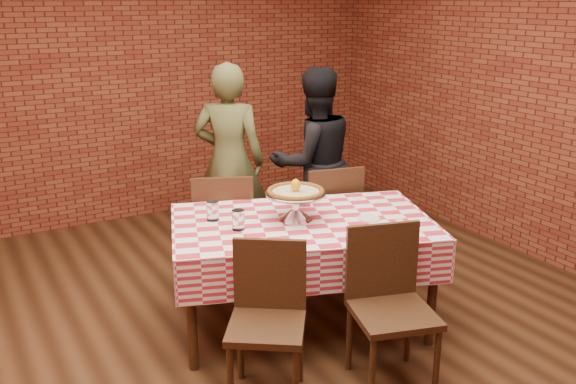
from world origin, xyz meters
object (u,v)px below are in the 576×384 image
Objects in this scene: chair_near_right at (393,312)px; chair_far_right at (326,218)px; water_glass_left at (238,220)px; diner_olive at (229,161)px; water_glass_right at (213,211)px; chair_far_left at (223,228)px; diner_black at (314,162)px; pizza_stand at (296,206)px; condiment_caddy at (302,195)px; pizza at (296,192)px; chair_near_left at (266,328)px; table at (302,273)px.

chair_near_right is 1.57m from chair_far_right.
water_glass_left is at bearing 136.02° from chair_near_right.
water_glass_right is at bearing 97.67° from diner_olive.
chair_near_right is at bearing 126.76° from diner_olive.
chair_far_left is 1.04m from diner_black.
chair_near_right is at bearing -82.83° from pizza_stand.
diner_black is at bearing -97.37° from chair_far_right.
condiment_caddy is 0.68m from chair_far_right.
diner_black reaches higher than chair_near_right.
condiment_caddy is 0.16× the size of chair_far_left.
diner_black is (0.79, 1.03, -0.14)m from pizza.
chair_far_right reaches higher than chair_near_right.
chair_near_left is 1.74m from chair_far_right.
chair_near_left is 0.96× the size of chair_far_left.
table is at bearing -58.42° from pizza.
chair_far_right is at bearing 42.82° from pizza_stand.
chair_far_right is at bearing 46.15° from table.
chair_near_right is 0.99× the size of chair_far_right.
diner_black is at bearing 52.48° from pizza_stand.
diner_black is at bearing 77.07° from condiment_caddy.
chair_far_right is at bearing 80.74° from chair_near_left.
water_glass_left is 0.14× the size of chair_far_right.
pizza is 1.36m from diner_olive.
water_glass_left is 0.14× the size of chair_near_right.
chair_far_right is (1.11, 0.33, -0.36)m from water_glass_right.
water_glass_left is 0.63m from condiment_caddy.
pizza is at bearing 125.15° from chair_far_left.
diner_black is (1.27, 0.77, -0.01)m from water_glass_right.
chair_near_left is 0.53× the size of diner_olive.
pizza_stand is at bearing 113.57° from chair_near_right.
water_glass_right is at bearing -158.97° from condiment_caddy.
water_glass_right is 0.14× the size of chair_far_right.
chair_near_right is at bearing -69.74° from condiment_caddy.
diner_black reaches higher than pizza_stand.
pizza is 0.41× the size of chair_far_right.
diner_black reaches higher than table.
pizza_stand reaches higher than chair_far_left.
table is 0.48m from pizza_stand.
chair_near_left is (-0.76, -0.89, -0.39)m from condiment_caddy.
chair_near_left is at bearing -130.92° from pizza_stand.
chair_far_left is at bearing 102.07° from pizza.
diner_olive reaches higher than pizza.
table is at bearing 122.77° from diner_olive.
diner_black is at bearing 52.48° from pizza.
pizza_stand is 0.29m from condiment_caddy.
table is at bearing 126.29° from chair_far_left.
pizza_stand is 0.97m from chair_near_left.
pizza_stand is at bearing 60.21° from diner_black.
chair_near_right is (0.59, -1.16, -0.36)m from water_glass_right.
pizza reaches higher than water_glass_right.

